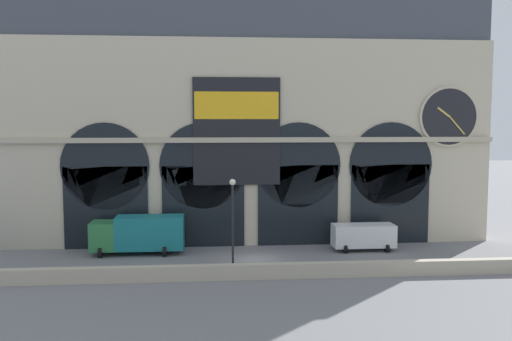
# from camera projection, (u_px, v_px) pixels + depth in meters

# --- Properties ---
(ground_plane) EXTENTS (200.00, 200.00, 0.00)m
(ground_plane) POSITION_uv_depth(u_px,v_px,m) (256.00, 260.00, 43.35)
(ground_plane) COLOR slate
(quay_parapet_wall) EXTENTS (90.00, 0.70, 1.05)m
(quay_parapet_wall) POSITION_uv_depth(u_px,v_px,m) (262.00, 271.00, 38.16)
(quay_parapet_wall) COLOR #B2A891
(quay_parapet_wall) RESTS_ON ground
(station_building) EXTENTS (42.92, 4.66, 21.69)m
(station_building) POSITION_uv_depth(u_px,v_px,m) (250.00, 125.00, 49.44)
(station_building) COLOR beige
(station_building) RESTS_ON ground
(box_truck_midwest) EXTENTS (7.50, 2.91, 3.12)m
(box_truck_midwest) POSITION_uv_depth(u_px,v_px,m) (139.00, 233.00, 45.14)
(box_truck_midwest) COLOR #2D7A42
(box_truck_midwest) RESTS_ON ground
(van_mideast) EXTENTS (5.20, 2.48, 2.20)m
(van_mideast) POSITION_uv_depth(u_px,v_px,m) (363.00, 236.00, 46.46)
(van_mideast) COLOR white
(van_mideast) RESTS_ON ground
(street_lamp_quayside) EXTENTS (0.44, 0.44, 6.90)m
(street_lamp_quayside) POSITION_uv_depth(u_px,v_px,m) (233.00, 214.00, 38.42)
(street_lamp_quayside) COLOR black
(street_lamp_quayside) RESTS_ON ground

